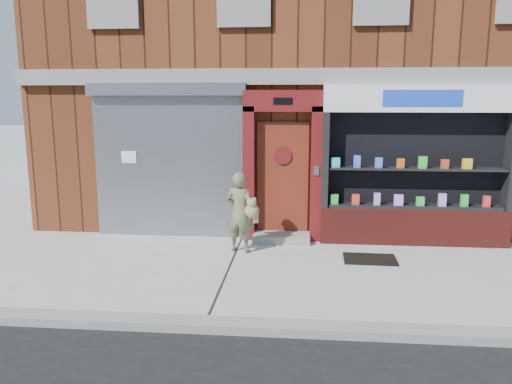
# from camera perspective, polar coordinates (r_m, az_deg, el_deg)

# --- Properties ---
(ground) EXTENTS (80.00, 80.00, 0.00)m
(ground) POSITION_cam_1_polar(r_m,az_deg,el_deg) (8.18, 7.75, -9.09)
(ground) COLOR #9E9E99
(ground) RESTS_ON ground
(curb) EXTENTS (60.00, 0.30, 0.12)m
(curb) POSITION_cam_1_polar(r_m,az_deg,el_deg) (6.18, 8.63, -15.34)
(curb) COLOR gray
(curb) RESTS_ON ground
(building) EXTENTS (12.00, 8.16, 8.00)m
(building) POSITION_cam_1_polar(r_m,az_deg,el_deg) (13.74, 7.10, 15.85)
(building) COLOR #512412
(building) RESTS_ON ground
(shutter_bay) EXTENTS (3.10, 0.30, 3.04)m
(shutter_bay) POSITION_cam_1_polar(r_m,az_deg,el_deg) (10.02, -9.93, 4.61)
(shutter_bay) COLOR gray
(shutter_bay) RESTS_ON ground
(red_door_bay) EXTENTS (1.52, 0.58, 2.90)m
(red_door_bay) POSITION_cam_1_polar(r_m,az_deg,el_deg) (9.65, 3.05, 2.96)
(red_door_bay) COLOR #5E1011
(red_door_bay) RESTS_ON ground
(pharmacy_bay) EXTENTS (3.50, 0.41, 3.00)m
(pharmacy_bay) POSITION_cam_1_polar(r_m,az_deg,el_deg) (9.84, 17.73, 2.12)
(pharmacy_bay) COLOR maroon
(pharmacy_bay) RESTS_ON ground
(woman) EXTENTS (0.66, 0.49, 1.47)m
(woman) POSITION_cam_1_polar(r_m,az_deg,el_deg) (8.97, -1.74, -2.30)
(woman) COLOR #666643
(woman) RESTS_ON ground
(doormat) EXTENTS (0.92, 0.65, 0.02)m
(doormat) POSITION_cam_1_polar(r_m,az_deg,el_deg) (8.93, 12.88, -7.48)
(doormat) COLOR black
(doormat) RESTS_ON ground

